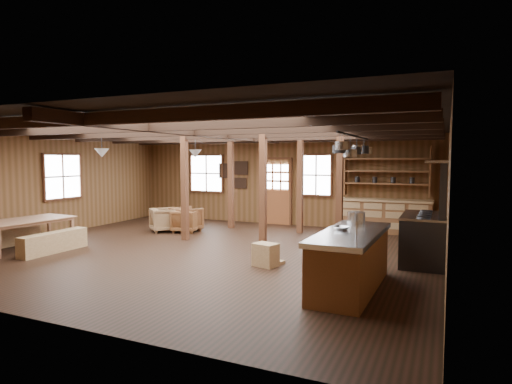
% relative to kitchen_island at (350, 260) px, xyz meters
% --- Properties ---
extents(room, '(10.04, 9.04, 2.84)m').
position_rel_kitchen_island_xyz_m(room, '(-3.60, 1.49, 0.92)').
color(room, black).
rests_on(room, ground).
extents(ceiling_joists, '(9.80, 8.82, 0.18)m').
position_rel_kitchen_island_xyz_m(ceiling_joists, '(-3.60, 1.67, 2.20)').
color(ceiling_joists, black).
rests_on(ceiling_joists, ceiling).
extents(timber_posts, '(3.95, 2.35, 2.80)m').
position_rel_kitchen_island_xyz_m(timber_posts, '(-3.08, 3.57, 0.92)').
color(timber_posts, '#462714').
rests_on(timber_posts, floor).
extents(back_door, '(1.02, 0.08, 2.15)m').
position_rel_kitchen_island_xyz_m(back_door, '(-3.60, 5.94, 0.40)').
color(back_door, brown).
rests_on(back_door, floor).
extents(window_back_left, '(1.32, 0.06, 1.32)m').
position_rel_kitchen_island_xyz_m(window_back_left, '(-6.20, 5.95, 1.12)').
color(window_back_left, white).
rests_on(window_back_left, wall_back).
extents(window_back_right, '(1.02, 0.06, 1.32)m').
position_rel_kitchen_island_xyz_m(window_back_right, '(-2.30, 5.95, 1.12)').
color(window_back_right, white).
rests_on(window_back_right, wall_back).
extents(window_left, '(0.14, 1.24, 1.32)m').
position_rel_kitchen_island_xyz_m(window_left, '(-8.56, 1.99, 1.12)').
color(window_left, white).
rests_on(window_left, wall_back).
extents(notice_boards, '(1.08, 0.03, 0.90)m').
position_rel_kitchen_island_xyz_m(notice_boards, '(-5.10, 5.95, 1.16)').
color(notice_boards, white).
rests_on(notice_boards, wall_back).
extents(back_counter, '(2.55, 0.60, 2.45)m').
position_rel_kitchen_island_xyz_m(back_counter, '(-0.20, 5.70, 0.12)').
color(back_counter, brown).
rests_on(back_counter, floor).
extents(pendant_lamps, '(1.86, 2.36, 0.66)m').
position_rel_kitchen_island_xyz_m(pendant_lamps, '(-5.85, 2.49, 1.77)').
color(pendant_lamps, '#2A2A2C').
rests_on(pendant_lamps, ceiling).
extents(pot_rack, '(0.40, 3.00, 0.44)m').
position_rel_kitchen_island_xyz_m(pot_rack, '(-0.31, 1.72, 1.82)').
color(pot_rack, '#2A2A2C').
rests_on(pot_rack, ceiling).
extents(kitchen_island, '(0.94, 2.52, 1.20)m').
position_rel_kitchen_island_xyz_m(kitchen_island, '(0.00, 0.00, 0.00)').
color(kitchen_island, brown).
rests_on(kitchen_island, floor).
extents(step_stool, '(0.58, 0.48, 0.45)m').
position_rel_kitchen_island_xyz_m(step_stool, '(-1.82, 0.81, -0.25)').
color(step_stool, olive).
rests_on(step_stool, floor).
extents(commercial_range, '(0.86, 1.68, 2.07)m').
position_rel_kitchen_island_xyz_m(commercial_range, '(1.05, 2.33, 0.18)').
color(commercial_range, '#2A2A2C').
rests_on(commercial_range, floor).
extents(dining_table, '(1.29, 2.08, 0.70)m').
position_rel_kitchen_island_xyz_m(dining_table, '(-7.50, 0.00, -0.13)').
color(dining_table, '#9A6646').
rests_on(dining_table, floor).
extents(bench_wall, '(0.32, 1.68, 0.46)m').
position_rel_kitchen_island_xyz_m(bench_wall, '(-8.25, 0.00, -0.25)').
color(bench_wall, olive).
rests_on(bench_wall, floor).
extents(bench_aisle, '(0.31, 1.66, 0.46)m').
position_rel_kitchen_island_xyz_m(bench_aisle, '(-6.65, 0.00, -0.25)').
color(bench_aisle, olive).
rests_on(bench_aisle, floor).
extents(armchair_a, '(0.83, 0.84, 0.64)m').
position_rel_kitchen_island_xyz_m(armchair_a, '(-5.43, 3.48, -0.16)').
color(armchair_a, brown).
rests_on(armchair_a, floor).
extents(armchair_b, '(1.02, 1.03, 0.70)m').
position_rel_kitchen_island_xyz_m(armchair_b, '(-5.52, 3.65, -0.13)').
color(armchair_b, brown).
rests_on(armchair_b, floor).
extents(armchair_c, '(1.05, 1.05, 0.68)m').
position_rel_kitchen_island_xyz_m(armchair_c, '(-6.06, 3.32, -0.14)').
color(armchair_c, brown).
rests_on(armchair_c, floor).
extents(counter_pot, '(0.32, 0.32, 0.19)m').
position_rel_kitchen_island_xyz_m(counter_pot, '(-0.11, 1.00, 0.56)').
color(counter_pot, silver).
rests_on(counter_pot, kitchen_island).
extents(bowl, '(0.31, 0.31, 0.06)m').
position_rel_kitchen_island_xyz_m(bowl, '(-0.17, 0.07, 0.49)').
color(bowl, silver).
rests_on(bowl, kitchen_island).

